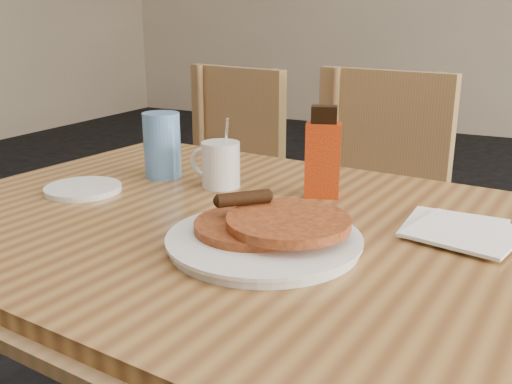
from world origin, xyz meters
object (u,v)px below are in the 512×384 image
Objects in this scene: chair_wall_extra at (224,177)px; blue_tumbler at (162,145)px; chair_main_far at (370,203)px; pancake_plate at (266,234)px; main_table at (267,245)px; coffee_mug at (220,163)px; syrup_bottle at (323,155)px.

chair_wall_extra reaches higher than blue_tumbler.
chair_main_far reaches higher than pancake_plate.
main_table is at bearing 114.18° from pancake_plate.
coffee_mug is 0.83× the size of syrup_bottle.
syrup_bottle is at bearing -32.95° from chair_wall_extra.
main_table is 9.91× the size of blue_tumbler.
coffee_mug is at bearing -46.40° from chair_wall_extra.
syrup_bottle is at bearing 82.23° from main_table.
pancake_plate is (0.06, -0.84, 0.20)m from chair_main_far.
syrup_bottle reaches higher than main_table.
main_table is 0.40m from blue_tumbler.
blue_tumbler reaches higher than main_table.
chair_wall_extra is at bearing 108.95° from blue_tumbler.
chair_main_far is 6.28× the size of coffee_mug.
chair_main_far is (-0.02, 0.75, -0.15)m from main_table.
chair_wall_extra is 3.03× the size of pancake_plate.
chair_wall_extra is (-0.57, 0.84, -0.16)m from main_table.
chair_main_far is at bearing 94.23° from pancake_plate.
blue_tumbler is at bearing 145.55° from pancake_plate.
syrup_bottle is at bearing 92.69° from pancake_plate.
chair_main_far is at bearing 5.24° from chair_wall_extra.
blue_tumbler is (-0.15, 0.01, 0.02)m from coffee_mug.
syrup_bottle is 1.26× the size of blue_tumbler.
syrup_bottle is (0.22, 0.03, 0.03)m from coffee_mug.
chair_wall_extra reaches higher than main_table.
pancake_plate is at bearing -75.50° from chair_main_far.
chair_main_far is at bearing 91.70° from main_table.
pancake_plate is 0.47m from blue_tumbler.
coffee_mug is (0.38, -0.67, 0.25)m from chair_wall_extra.
coffee_mug reaches higher than main_table.
blue_tumbler is (0.23, -0.66, 0.27)m from chair_wall_extra.
chair_main_far reaches higher than main_table.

